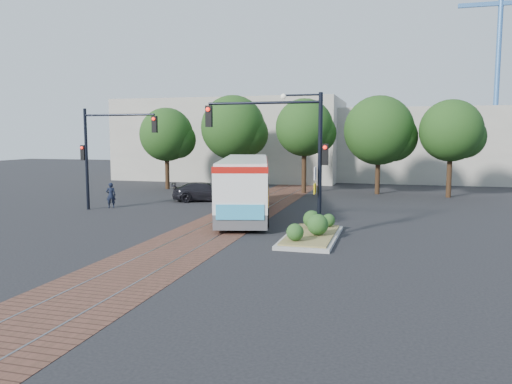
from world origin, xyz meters
TOP-DOWN VIEW (x-y plane):
  - ground at (0.00, 0.00)m, footprint 120.00×120.00m
  - trackbed at (0.00, 4.00)m, footprint 3.60×40.00m
  - tree_row at (1.21, 16.42)m, footprint 26.40×5.60m
  - warehouses at (-0.53, 28.75)m, footprint 40.00×13.00m
  - crane at (18.00, 34.00)m, footprint 8.00×0.50m
  - city_bus at (0.13, 4.71)m, footprint 5.36×12.01m
  - traffic_island at (4.82, -0.90)m, footprint 2.20×5.20m
  - signal_pole_main at (3.86, -0.81)m, footprint 5.49×0.46m
  - signal_pole_left at (-8.37, 4.00)m, footprint 4.99×0.34m
  - officer at (-8.53, 4.94)m, footprint 0.67×0.59m
  - parked_car at (-4.19, 9.51)m, footprint 4.73×3.33m

SIDE VIEW (x-z plane):
  - ground at x=0.00m, z-range 0.00..0.00m
  - trackbed at x=0.00m, z-range 0.00..0.02m
  - traffic_island at x=4.82m, z-range -0.24..0.89m
  - parked_car at x=-4.19m, z-range 0.00..1.27m
  - officer at x=-8.53m, z-range 0.00..1.56m
  - city_bus at x=0.13m, z-range 0.18..3.33m
  - warehouses at x=-0.53m, z-range -0.19..7.81m
  - signal_pole_left at x=-8.37m, z-range 0.86..6.86m
  - signal_pole_main at x=3.86m, z-range 1.16..7.16m
  - tree_row at x=1.21m, z-range 1.01..8.69m
  - crane at x=18.00m, z-range 1.88..19.88m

